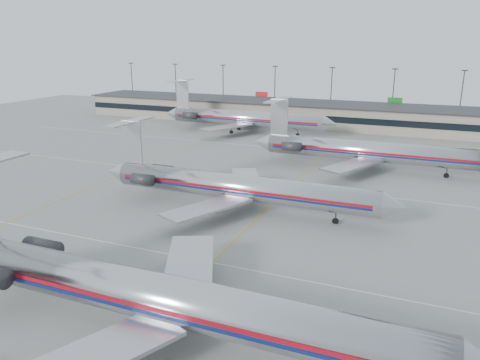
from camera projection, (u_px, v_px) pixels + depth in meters
The scene contains 8 objects.
ground at pixel (163, 310), 41.65m from camera, with size 260.00×260.00×0.00m, color gray.
apron_markings at pixel (212, 262), 50.50m from camera, with size 160.00×0.15×0.02m, color silver.
terminal at pixel (352, 116), 127.43m from camera, with size 162.00×17.00×6.25m.
light_mast_row at pixel (361, 91), 138.28m from camera, with size 163.60×0.40×15.28m.
jet_foreground at pixel (157, 296), 36.90m from camera, with size 48.77×28.72×12.77m.
jet_second_row at pixel (235, 186), 65.49m from camera, with size 44.73×26.34×11.71m.
jet_third_row at pixel (365, 151), 85.74m from camera, with size 45.19×27.80×12.36m.
jet_back_row at pixel (243, 118), 120.44m from camera, with size 47.30×29.09×12.93m.
Camera 1 is at (20.32, -31.14, 23.10)m, focal length 35.00 mm.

